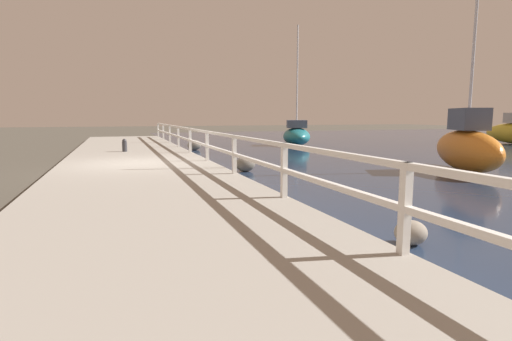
% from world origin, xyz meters
% --- Properties ---
extents(ground_plane, '(120.00, 120.00, 0.00)m').
position_xyz_m(ground_plane, '(0.00, 0.00, 0.00)').
color(ground_plane, '#4C473D').
extents(dock_walkway, '(4.72, 36.00, 0.26)m').
position_xyz_m(dock_walkway, '(0.00, 0.00, 0.13)').
color(dock_walkway, '#9E998E').
rests_on(dock_walkway, ground).
extents(railing, '(0.10, 32.50, 1.00)m').
position_xyz_m(railing, '(2.26, -0.00, 0.95)').
color(railing, white).
rests_on(railing, dock_walkway).
extents(boulder_water_edge, '(0.45, 0.41, 0.34)m').
position_xyz_m(boulder_water_edge, '(3.12, -8.85, 0.17)').
color(boulder_water_edge, gray).
rests_on(boulder_water_edge, ground).
extents(boulder_downstream, '(0.71, 0.64, 0.53)m').
position_xyz_m(boulder_downstream, '(3.20, 7.35, 0.27)').
color(boulder_downstream, '#666056').
rests_on(boulder_downstream, ground).
extents(boulder_far_strip, '(0.63, 0.57, 0.47)m').
position_xyz_m(boulder_far_strip, '(3.22, -1.17, 0.24)').
color(boulder_far_strip, '#666056').
rests_on(boulder_far_strip, ground).
extents(mooring_bollard, '(0.20, 0.20, 0.54)m').
position_xyz_m(mooring_bollard, '(-0.28, 4.55, 0.53)').
color(mooring_bollard, '#333338').
rests_on(mooring_bollard, dock_walkway).
extents(sailboat_orange, '(2.81, 4.32, 7.59)m').
position_xyz_m(sailboat_orange, '(9.84, -3.45, 0.79)').
color(sailboat_orange, orange).
rests_on(sailboat_orange, water_surface).
extents(sailboat_teal, '(2.77, 4.03, 6.99)m').
position_xyz_m(sailboat_teal, '(9.66, 8.78, 0.64)').
color(sailboat_teal, '#1E707A').
rests_on(sailboat_teal, water_surface).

